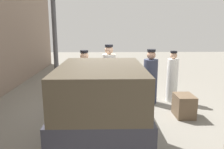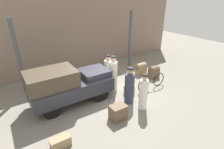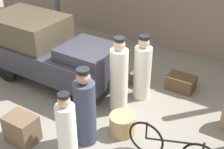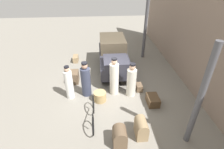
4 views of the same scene
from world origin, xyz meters
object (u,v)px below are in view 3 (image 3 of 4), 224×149
(wicker_basket, at_px, (122,124))
(porter_carrying_trunk, at_px, (85,110))
(porter_with_bicycle, at_px, (119,78))
(porter_lifting_near_truck, at_px, (67,135))
(porter_standing_middle, at_px, (142,70))
(trunk_umber_medium, at_px, (22,129))
(trunk_wicker_pale, at_px, (181,83))
(truck, at_px, (48,48))
(bicycle, at_px, (172,149))
(suitcase_tan_flat, at_px, (139,79))

(wicker_basket, height_order, porter_carrying_trunk, porter_carrying_trunk)
(porter_with_bicycle, bearing_deg, porter_lifting_near_truck, -85.42)
(porter_standing_middle, bearing_deg, trunk_umber_medium, -115.26)
(trunk_wicker_pale, xyz_separation_m, trunk_umber_medium, (-2.02, -3.61, 0.11))
(porter_carrying_trunk, distance_m, porter_standing_middle, 2.07)
(truck, relative_size, trunk_umber_medium, 5.67)
(porter_standing_middle, xyz_separation_m, trunk_wicker_pale, (0.72, 0.85, -0.56))
(bicycle, distance_m, porter_standing_middle, 2.35)
(truck, height_order, suitcase_tan_flat, truck)
(porter_lifting_near_truck, distance_m, suitcase_tan_flat, 3.32)
(bicycle, xyz_separation_m, trunk_umber_medium, (-2.85, -1.03, -0.09))
(bicycle, bearing_deg, porter_lifting_near_truck, -146.15)
(porter_with_bicycle, bearing_deg, trunk_umber_medium, -118.95)
(suitcase_tan_flat, bearing_deg, bicycle, -49.64)
(porter_with_bicycle, height_order, porter_standing_middle, porter_with_bicycle)
(truck, height_order, porter_carrying_trunk, truck)
(truck, height_order, wicker_basket, truck)
(trunk_wicker_pale, bearing_deg, porter_standing_middle, -130.34)
(wicker_basket, height_order, porter_lifting_near_truck, porter_lifting_near_truck)
(trunk_wicker_pale, bearing_deg, trunk_umber_medium, -119.27)
(trunk_umber_medium, bearing_deg, trunk_wicker_pale, 60.73)
(porter_standing_middle, relative_size, trunk_wicker_pale, 2.36)
(porter_standing_middle, distance_m, suitcase_tan_flat, 0.81)
(trunk_wicker_pale, bearing_deg, wicker_basket, -100.09)
(porter_lifting_near_truck, bearing_deg, bicycle, 33.85)
(porter_with_bicycle, distance_m, porter_carrying_trunk, 1.29)
(porter_carrying_trunk, xyz_separation_m, suitcase_tan_flat, (-0.12, 2.52, -0.60))
(wicker_basket, distance_m, porter_lifting_near_truck, 1.49)
(porter_carrying_trunk, bearing_deg, trunk_wicker_pale, 72.59)
(wicker_basket, relative_size, trunk_umber_medium, 0.87)
(porter_carrying_trunk, height_order, porter_lifting_near_truck, porter_carrying_trunk)
(trunk_wicker_pale, bearing_deg, porter_with_bicycle, -119.65)
(wicker_basket, relative_size, porter_with_bicycle, 0.30)
(truck, distance_m, suitcase_tan_flat, 2.56)
(wicker_basket, xyz_separation_m, porter_lifting_near_truck, (-0.35, -1.35, 0.53))
(porter_lifting_near_truck, xyz_separation_m, suitcase_tan_flat, (-0.27, 3.26, -0.58))
(porter_carrying_trunk, bearing_deg, porter_standing_middle, 84.68)
(bicycle, bearing_deg, truck, 164.44)
(truck, bearing_deg, porter_lifting_near_truck, -41.67)
(porter_lifting_near_truck, height_order, trunk_wicker_pale, porter_lifting_near_truck)
(trunk_umber_medium, xyz_separation_m, suitcase_tan_flat, (0.99, 3.22, -0.13))
(wicker_basket, bearing_deg, porter_lifting_near_truck, -104.54)
(porter_carrying_trunk, relative_size, trunk_wicker_pale, 2.42)
(porter_lifting_near_truck, relative_size, trunk_wicker_pale, 2.32)
(porter_with_bicycle, height_order, porter_carrying_trunk, porter_with_bicycle)
(bicycle, height_order, porter_with_bicycle, porter_with_bicycle)
(porter_lifting_near_truck, bearing_deg, trunk_umber_medium, 178.53)
(trunk_wicker_pale, distance_m, trunk_umber_medium, 4.14)
(truck, relative_size, bicycle, 1.96)
(bicycle, relative_size, suitcase_tan_flat, 4.00)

